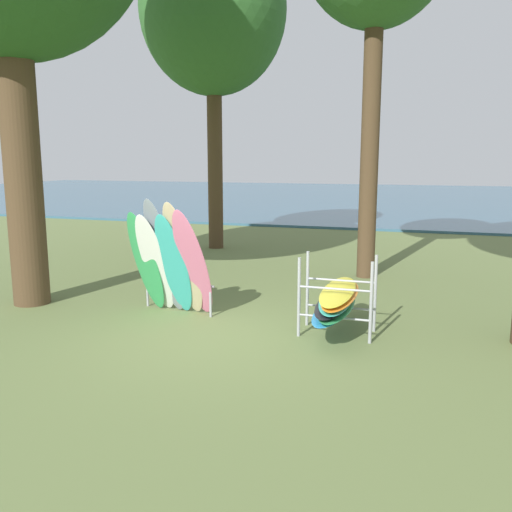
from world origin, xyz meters
name	(u,v)px	position (x,y,z in m)	size (l,w,h in m)	color
ground_plane	(224,337)	(0.00, 0.00, 0.00)	(80.00, 80.00, 0.00)	olive
lake_water	(387,197)	(0.00, 31.47, 0.05)	(80.00, 36.00, 0.10)	#38607A
tree_far_left_back	(213,10)	(-3.34, 7.96, 6.95)	(4.26, 4.26, 9.45)	#4C3823
leaning_board_pile	(170,262)	(-1.31, 0.80, 0.97)	(1.63, 1.07, 2.10)	#339E56
board_storage_rack	(337,300)	(1.63, 0.71, 0.55)	(1.15, 2.13, 1.25)	#9EA0A5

